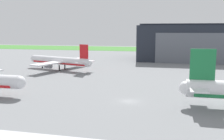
% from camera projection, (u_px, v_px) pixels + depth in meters
% --- Properties ---
extents(ground_plane, '(440.00, 440.00, 0.00)m').
position_uv_depth(ground_plane, '(129.00, 101.00, 65.62)').
color(ground_plane, slate).
extents(grass_field_strip, '(440.00, 56.00, 0.08)m').
position_uv_depth(grass_field_strip, '(160.00, 49.00, 239.44)').
color(grass_field_strip, '#408132').
rests_on(grass_field_strip, ground_plane).
extents(maintenance_hangar, '(87.39, 37.71, 21.58)m').
position_uv_depth(maintenance_hangar, '(215.00, 43.00, 151.19)').
color(maintenance_hangar, '#232833').
rests_on(maintenance_hangar, ground_plane).
extents(airliner_far_left, '(34.09, 31.04, 11.87)m').
position_uv_depth(airliner_far_left, '(60.00, 61.00, 116.12)').
color(airliner_far_left, silver).
rests_on(airliner_far_left, ground_plane).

